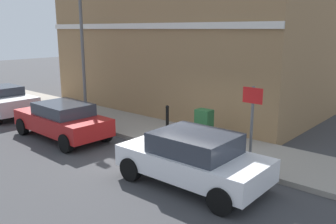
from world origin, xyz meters
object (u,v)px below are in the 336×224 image
bollard_near_cabinet (167,118)px  car_red (62,120)px  car_white (193,158)px  car_silver (1,100)px  utility_cabinet (204,127)px  street_sign (252,114)px  lamppost (82,44)px

bollard_near_cabinet → car_red: bearing=135.6°
car_white → car_silver: 11.36m
car_white → utility_cabinet: size_ratio=3.43×
car_silver → street_sign: size_ratio=1.72×
car_white → lamppost: (2.71, 8.29, 2.56)m
street_sign → lamppost: bearing=84.2°
utility_cabinet → street_sign: street_sign is taller
street_sign → bollard_near_cabinet: bearing=75.4°
car_white → bollard_near_cabinet: size_ratio=3.79×
car_white → lamppost: lamppost is taller
bollard_near_cabinet → utility_cabinet: bearing=-93.3°
car_silver → bollard_near_cabinet: car_silver is taller
car_red → bollard_near_cabinet: (2.79, -2.72, -0.01)m
utility_cabinet → lamppost: (-0.04, 6.67, 2.62)m
bollard_near_cabinet → lamppost: 5.56m
car_red → street_sign: street_sign is taller
car_white → lamppost: bearing=-18.9°
utility_cabinet → bollard_near_cabinet: 1.76m
bollard_near_cabinet → lamppost: bearing=91.7°
street_sign → lamppost: lamppost is taller
car_red → street_sign: bearing=-164.0°
car_white → street_sign: street_sign is taller
car_red → car_silver: 5.26m
car_silver → lamppost: (2.52, -3.07, 2.57)m
car_white → utility_cabinet: (2.76, 1.62, -0.06)m
car_silver → bollard_near_cabinet: size_ratio=3.80×
car_white → street_sign: (1.80, -0.66, 0.92)m
car_white → car_silver: car_white is taller
car_silver → street_sign: (1.61, -12.02, 0.93)m
car_white → lamppost: size_ratio=0.69×
street_sign → car_silver: bearing=97.6°
bollard_near_cabinet → car_silver: bearing=108.4°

